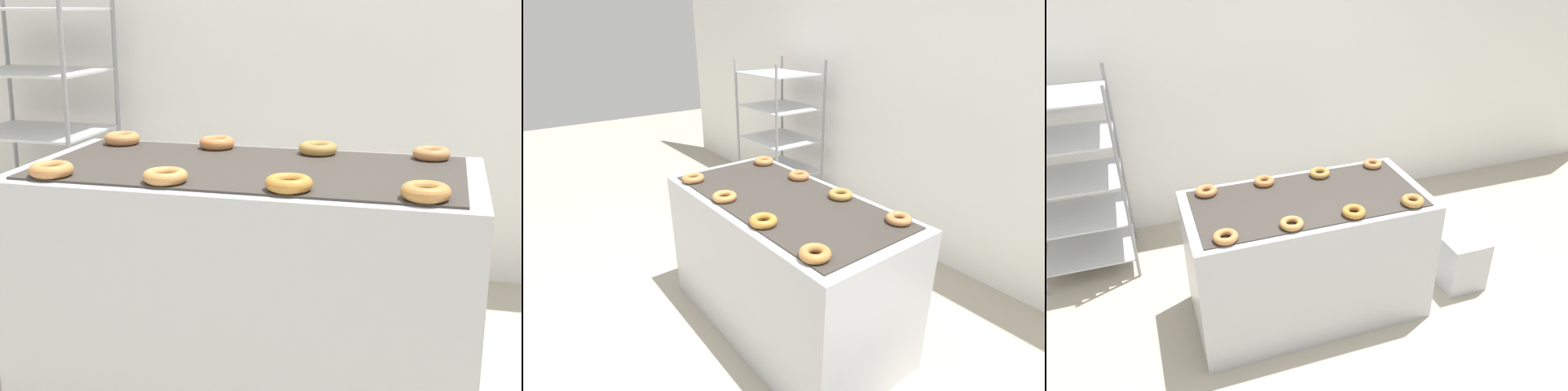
% 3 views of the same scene
% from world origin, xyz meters
% --- Properties ---
extents(ground_plane, '(14.00, 14.00, 0.00)m').
position_xyz_m(ground_plane, '(0.00, 0.00, 0.00)').
color(ground_plane, '#B2A893').
extents(wall_back, '(8.00, 0.05, 2.80)m').
position_xyz_m(wall_back, '(0.00, 2.12, 1.40)').
color(wall_back, white).
rests_on(wall_back, ground_plane).
extents(fryer_machine, '(1.54, 0.77, 0.89)m').
position_xyz_m(fryer_machine, '(0.00, 0.63, 0.44)').
color(fryer_machine, '#B7BABF').
rests_on(fryer_machine, ground_plane).
extents(baking_rack_cart, '(0.67, 0.58, 1.51)m').
position_xyz_m(baking_rack_cart, '(-1.43, 1.67, 0.77)').
color(baking_rack_cart, gray).
rests_on(baking_rack_cart, ground_plane).
extents(donut_near_left, '(0.14, 0.14, 0.04)m').
position_xyz_m(donut_near_left, '(-0.58, 0.35, 0.91)').
color(donut_near_left, '#B87941').
rests_on(donut_near_left, fryer_machine).
extents(donut_near_midleft, '(0.14, 0.14, 0.04)m').
position_xyz_m(donut_near_midleft, '(-0.19, 0.36, 0.91)').
color(donut_near_midleft, '#BC8042').
rests_on(donut_near_midleft, fryer_machine).
extents(donut_near_midright, '(0.14, 0.14, 0.04)m').
position_xyz_m(donut_near_midright, '(0.19, 0.36, 0.91)').
color(donut_near_midright, '#B5782E').
rests_on(donut_near_midright, fryer_machine).
extents(donut_near_right, '(0.14, 0.14, 0.04)m').
position_xyz_m(donut_near_right, '(0.59, 0.35, 0.91)').
color(donut_near_right, '#AE753A').
rests_on(donut_near_right, fryer_machine).
extents(donut_far_left, '(0.14, 0.14, 0.04)m').
position_xyz_m(donut_far_left, '(-0.59, 0.90, 0.91)').
color(donut_far_left, '#B97641').
rests_on(donut_far_left, fryer_machine).
extents(donut_far_midleft, '(0.13, 0.13, 0.04)m').
position_xyz_m(donut_far_midleft, '(-0.20, 0.91, 0.91)').
color(donut_far_midleft, '#BB703C').
rests_on(donut_far_midleft, fryer_machine).
extents(donut_far_midright, '(0.14, 0.14, 0.04)m').
position_xyz_m(donut_far_midright, '(0.19, 0.90, 0.91)').
color(donut_far_midright, '#A67A39').
rests_on(donut_far_midright, fryer_machine).
extents(donut_far_right, '(0.13, 0.13, 0.04)m').
position_xyz_m(donut_far_right, '(0.59, 0.91, 0.91)').
color(donut_far_right, '#B67643').
rests_on(donut_far_right, fryer_machine).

